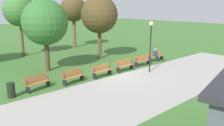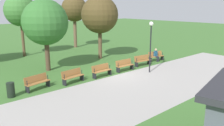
{
  "view_description": "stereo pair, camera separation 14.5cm",
  "coord_description": "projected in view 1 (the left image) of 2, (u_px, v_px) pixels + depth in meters",
  "views": [
    {
      "loc": [
        11.44,
        12.52,
        5.02
      ],
      "look_at": [
        0.0,
        -0.26,
        0.8
      ],
      "focal_mm": 36.9,
      "sensor_mm": 36.0,
      "label": 1
    },
    {
      "loc": [
        11.34,
        12.62,
        5.02
      ],
      "look_at": [
        0.0,
        -0.26,
        0.8
      ],
      "focal_mm": 36.9,
      "sensor_mm": 36.0,
      "label": 2
    }
  ],
  "objects": [
    {
      "name": "path_paving",
      "position": [
        149.0,
        85.0,
        15.2
      ],
      "size": [
        26.14,
        6.17,
        0.01
      ],
      "primitive_type": "cube",
      "color": "#A39E99",
      "rests_on": "ground"
    },
    {
      "name": "bench_3",
      "position": [
        102.0,
        70.0,
        16.86
      ],
      "size": [
        1.62,
        0.53,
        0.89
      ],
      "rotation": [
        0.0,
        0.0,
        0.04
      ],
      "color": "#996633",
      "rests_on": "ground"
    },
    {
      "name": "tree_3",
      "position": [
        20.0,
        11.0,
        22.8
      ],
      "size": [
        3.14,
        3.14,
        6.2
      ],
      "color": "brown",
      "rests_on": "ground"
    },
    {
      "name": "bench_4",
      "position": [
        73.0,
        76.0,
        15.47
      ],
      "size": [
        1.65,
        0.65,
        0.89
      ],
      "rotation": [
        0.0,
        0.0,
        0.12
      ],
      "color": "#996633",
      "rests_on": "ground"
    },
    {
      "name": "bench_0",
      "position": [
        155.0,
        56.0,
        21.82
      ],
      "size": [
        1.66,
        0.77,
        0.89
      ],
      "rotation": [
        0.0,
        0.0,
        -0.19
      ],
      "color": "#996633",
      "rests_on": "ground"
    },
    {
      "name": "person_seated",
      "position": [
        156.0,
        54.0,
        21.61
      ],
      "size": [
        0.4,
        0.56,
        1.2
      ],
      "rotation": [
        0.0,
        0.0,
        -0.19
      ],
      "color": "navy",
      "rests_on": "ground"
    },
    {
      "name": "tree_0",
      "position": [
        45.0,
        22.0,
        17.63
      ],
      "size": [
        3.53,
        3.53,
        5.62
      ],
      "color": "#4C3828",
      "rests_on": "ground"
    },
    {
      "name": "lamp_post",
      "position": [
        151.0,
        37.0,
        17.44
      ],
      "size": [
        0.32,
        0.32,
        3.94
      ],
      "color": "black",
      "rests_on": "ground"
    },
    {
      "name": "bench_2",
      "position": [
        124.0,
        65.0,
        18.39
      ],
      "size": [
        1.62,
        0.53,
        0.89
      ],
      "rotation": [
        0.0,
        0.0,
        -0.04
      ],
      "color": "#996633",
      "rests_on": "ground"
    },
    {
      "name": "bench_1",
      "position": [
        142.0,
        60.0,
        20.05
      ],
      "size": [
        1.65,
        0.65,
        0.89
      ],
      "rotation": [
        0.0,
        0.0,
        -0.12
      ],
      "color": "#996633",
      "rests_on": "ground"
    },
    {
      "name": "tree_2",
      "position": [
        99.0,
        15.0,
        21.92
      ],
      "size": [
        3.54,
        3.54,
        6.03
      ],
      "color": "brown",
      "rests_on": "ground"
    },
    {
      "name": "trash_bin",
      "position": [
        11.0,
        90.0,
        12.98
      ],
      "size": [
        0.44,
        0.44,
        0.86
      ],
      "primitive_type": "cylinder",
      "color": "black",
      "rests_on": "ground"
    },
    {
      "name": "tree_1",
      "position": [
        73.0,
        9.0,
        28.06
      ],
      "size": [
        3.12,
        3.12,
        6.32
      ],
      "color": "brown",
      "rests_on": "ground"
    },
    {
      "name": "bench_5",
      "position": [
        37.0,
        82.0,
        14.22
      ],
      "size": [
        1.66,
        0.77,
        0.89
      ],
      "rotation": [
        0.0,
        0.0,
        0.19
      ],
      "color": "#996633",
      "rests_on": "ground"
    },
    {
      "name": "ground_plane",
      "position": [
        114.0,
        74.0,
        17.67
      ],
      "size": [
        120.0,
        120.0,
        0.0
      ],
      "primitive_type": "plane",
      "color": "#3D6B2D"
    }
  ]
}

